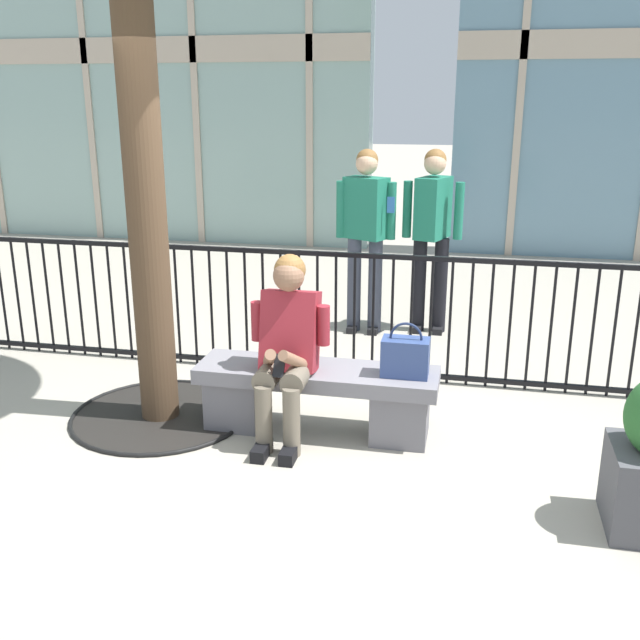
{
  "coord_description": "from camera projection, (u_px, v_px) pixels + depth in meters",
  "views": [
    {
      "loc": [
        0.96,
        -4.35,
        2.17
      ],
      "look_at": [
        0.0,
        0.1,
        0.75
      ],
      "focal_mm": 40.61,
      "sensor_mm": 36.0,
      "label": 1
    }
  ],
  "objects": [
    {
      "name": "seated_person_with_phone",
      "position": [
        287.0,
        344.0,
        4.62
      ],
      "size": [
        0.52,
        0.66,
        1.21
      ],
      "color": "#6B6051",
      "rests_on": "ground"
    },
    {
      "name": "plaza_railing",
      "position": [
        345.0,
        314.0,
        5.71
      ],
      "size": [
        8.51,
        0.04,
        1.01
      ],
      "color": "black",
      "rests_on": "ground"
    },
    {
      "name": "bystander_further_back",
      "position": [
        432.0,
        227.0,
        6.68
      ],
      "size": [
        0.55,
        0.43,
        1.71
      ],
      "color": "black",
      "rests_on": "ground"
    },
    {
      "name": "handbag_on_bench",
      "position": [
        405.0,
        356.0,
        4.6
      ],
      "size": [
        0.3,
        0.17,
        0.36
      ],
      "color": "#33477F",
      "rests_on": "stone_bench"
    },
    {
      "name": "bystander_at_railing",
      "position": [
        366.0,
        227.0,
        6.68
      ],
      "size": [
        0.55,
        0.36,
        1.71
      ],
      "color": "#383D4C",
      "rests_on": "ground"
    },
    {
      "name": "stone_bench",
      "position": [
        317.0,
        393.0,
        4.82
      ],
      "size": [
        1.6,
        0.44,
        0.45
      ],
      "color": "slate",
      "rests_on": "ground"
    },
    {
      "name": "ground_plane",
      "position": [
        317.0,
        430.0,
        4.9
      ],
      "size": [
        60.0,
        60.0,
        0.0
      ],
      "primitive_type": "plane",
      "color": "#A8A091"
    }
  ]
}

